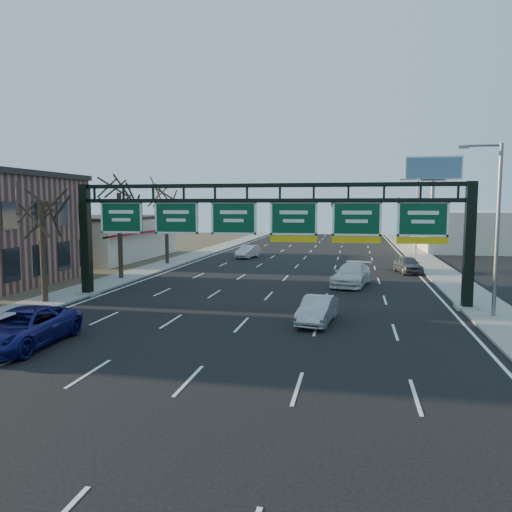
% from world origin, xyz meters
% --- Properties ---
extents(ground, '(160.00, 160.00, 0.00)m').
position_xyz_m(ground, '(0.00, 0.00, 0.00)').
color(ground, black).
rests_on(ground, ground).
extents(sidewalk_left, '(3.00, 120.00, 0.12)m').
position_xyz_m(sidewalk_left, '(-12.80, 20.00, 0.06)').
color(sidewalk_left, gray).
rests_on(sidewalk_left, ground).
extents(sidewalk_right, '(3.00, 120.00, 0.12)m').
position_xyz_m(sidewalk_right, '(12.80, 20.00, 0.06)').
color(sidewalk_right, gray).
rests_on(sidewalk_right, ground).
extents(dirt_strip_left, '(21.00, 120.00, 0.06)m').
position_xyz_m(dirt_strip_left, '(-25.00, 20.00, 0.03)').
color(dirt_strip_left, '#473D2B').
rests_on(dirt_strip_left, ground).
extents(lane_markings, '(21.60, 120.00, 0.01)m').
position_xyz_m(lane_markings, '(0.00, 20.00, 0.01)').
color(lane_markings, white).
rests_on(lane_markings, ground).
extents(sign_gantry, '(24.60, 1.20, 7.20)m').
position_xyz_m(sign_gantry, '(0.16, 8.00, 4.63)').
color(sign_gantry, black).
rests_on(sign_gantry, ground).
extents(cream_strip, '(10.90, 18.40, 4.70)m').
position_xyz_m(cream_strip, '(-21.48, 29.00, 2.36)').
color(cream_strip, beige).
rests_on(cream_strip, ground).
extents(building_right_distant, '(12.00, 20.00, 5.00)m').
position_xyz_m(building_right_distant, '(20.00, 50.00, 2.50)').
color(building_right_distant, beige).
rests_on(building_right_distant, ground).
extents(tree_gantry, '(3.60, 3.60, 8.48)m').
position_xyz_m(tree_gantry, '(-12.80, 5.00, 7.11)').
color(tree_gantry, black).
rests_on(tree_gantry, sidewalk_left).
extents(tree_mid, '(3.60, 3.60, 9.24)m').
position_xyz_m(tree_mid, '(-12.80, 15.00, 7.85)').
color(tree_mid, black).
rests_on(tree_mid, sidewalk_left).
extents(tree_far, '(3.60, 3.60, 8.86)m').
position_xyz_m(tree_far, '(-12.80, 25.00, 7.48)').
color(tree_far, black).
rests_on(tree_far, sidewalk_left).
extents(streetlight_near, '(2.15, 0.22, 9.00)m').
position_xyz_m(streetlight_near, '(12.47, 6.00, 5.08)').
color(streetlight_near, slate).
rests_on(streetlight_near, sidewalk_right).
extents(streetlight_far, '(2.15, 0.22, 9.00)m').
position_xyz_m(streetlight_far, '(12.47, 40.00, 5.08)').
color(streetlight_far, slate).
rests_on(streetlight_far, sidewalk_right).
extents(billboard_right, '(7.00, 0.50, 12.00)m').
position_xyz_m(billboard_right, '(15.00, 44.98, 9.06)').
color(billboard_right, slate).
rests_on(billboard_right, ground).
extents(traffic_signal_mast, '(10.16, 0.54, 7.00)m').
position_xyz_m(traffic_signal_mast, '(5.69, 55.00, 5.50)').
color(traffic_signal_mast, black).
rests_on(traffic_signal_mast, ground).
extents(car_blue_suv, '(2.77, 5.76, 1.58)m').
position_xyz_m(car_blue_suv, '(-8.09, -3.48, 0.79)').
color(car_blue_suv, navy).
rests_on(car_blue_suv, ground).
extents(car_silver_sedan, '(1.95, 4.21, 1.34)m').
position_xyz_m(car_silver_sedan, '(3.65, 3.04, 0.67)').
color(car_silver_sedan, '#9E9FA2').
rests_on(car_silver_sedan, ground).
extents(car_white_wagon, '(3.32, 5.86, 1.60)m').
position_xyz_m(car_white_wagon, '(5.26, 15.28, 0.80)').
color(car_white_wagon, silver).
rests_on(car_white_wagon, ground).
extents(car_grey_far, '(2.58, 4.63, 1.49)m').
position_xyz_m(car_grey_far, '(9.99, 23.22, 0.74)').
color(car_grey_far, '#474A4C').
rests_on(car_grey_far, ground).
extents(car_silver_distant, '(2.29, 4.44, 1.39)m').
position_xyz_m(car_silver_distant, '(-6.22, 32.60, 0.70)').
color(car_silver_distant, '#B9B9BE').
rests_on(car_silver_distant, ground).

